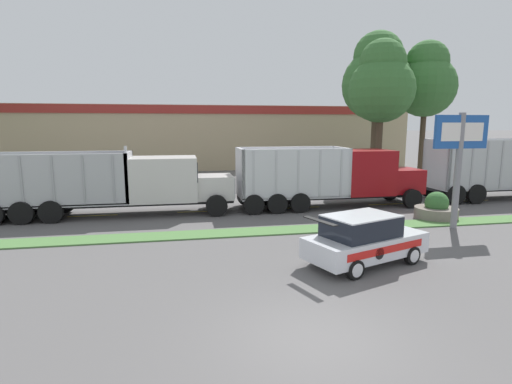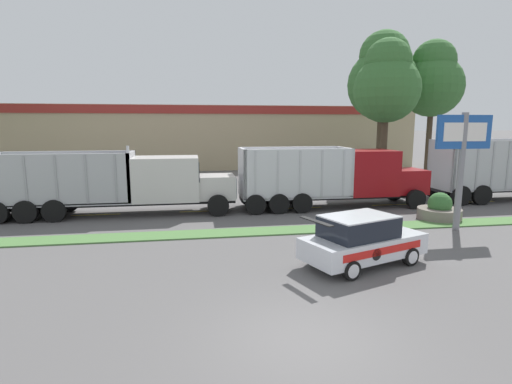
{
  "view_description": "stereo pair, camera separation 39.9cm",
  "coord_description": "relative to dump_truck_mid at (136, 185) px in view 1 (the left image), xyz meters",
  "views": [
    {
      "loc": [
        -2.68,
        -7.51,
        4.52
      ],
      "look_at": [
        0.39,
        8.79,
        1.74
      ],
      "focal_mm": 28.0,
      "sensor_mm": 36.0,
      "label": 1
    },
    {
      "loc": [
        -2.29,
        -7.58,
        4.52
      ],
      "look_at": [
        0.39,
        8.79,
        1.74
      ],
      "focal_mm": 28.0,
      "sensor_mm": 36.0,
      "label": 2
    }
  ],
  "objects": [
    {
      "name": "ground_plane",
      "position": [
        4.96,
        -13.23,
        -1.55
      ],
      "size": [
        600.0,
        600.0,
        0.0
      ],
      "primitive_type": "plane",
      "color": "#5B5959"
    },
    {
      "name": "centre_line_3",
      "position": [
        -2.19,
        0.13,
        -1.55
      ],
      "size": [
        2.4,
        0.14,
        0.01
      ],
      "primitive_type": "cube",
      "color": "yellow",
      "rests_on": "ground_plane"
    },
    {
      "name": "store_building_backdrop",
      "position": [
        4.6,
        25.14,
        1.69
      ],
      "size": [
        43.66,
        12.1,
        6.47
      ],
      "color": "tan",
      "rests_on": "ground_plane"
    },
    {
      "name": "tree_behind_right",
      "position": [
        22.16,
        9.72,
        6.53
      ],
      "size": [
        4.89,
        4.89,
        11.29
      ],
      "color": "#473828",
      "rests_on": "ground_plane"
    },
    {
      "name": "dump_truck_trail",
      "position": [
        11.37,
        0.09,
        0.07
      ],
      "size": [
        10.47,
        2.75,
        3.32
      ],
      "color": "black",
      "rests_on": "ground_plane"
    },
    {
      "name": "dump_truck_mid",
      "position": [
        0.0,
        0.0,
        0.0
      ],
      "size": [
        11.82,
        2.63,
        3.55
      ],
      "color": "black",
      "rests_on": "ground_plane"
    },
    {
      "name": "centre_line_7",
      "position": [
        19.41,
        0.13,
        -1.55
      ],
      "size": [
        2.4,
        0.14,
        0.01
      ],
      "primitive_type": "cube",
      "color": "yellow",
      "rests_on": "ground_plane"
    },
    {
      "name": "centre_line_5",
      "position": [
        8.61,
        0.13,
        -1.55
      ],
      "size": [
        2.4,
        0.14,
        0.01
      ],
      "primitive_type": "cube",
      "color": "yellow",
      "rests_on": "ground_plane"
    },
    {
      "name": "grass_verge",
      "position": [
        4.96,
        -4.52,
        -1.52
      ],
      "size": [
        120.0,
        1.3,
        0.06
      ],
      "primitive_type": "cube",
      "color": "#517F42",
      "rests_on": "ground_plane"
    },
    {
      "name": "store_sign_post",
      "position": [
        14.06,
        -5.47,
        2.0
      ],
      "size": [
        2.47,
        0.28,
        5.05
      ],
      "color": "gray",
      "rests_on": "ground_plane"
    },
    {
      "name": "rally_car",
      "position": [
        8.08,
        -9.01,
        -0.71
      ],
      "size": [
        4.48,
        3.07,
        1.7
      ],
      "color": "silver",
      "rests_on": "ground_plane"
    },
    {
      "name": "centre_line_6",
      "position": [
        14.01,
        0.13,
        -1.55
      ],
      "size": [
        2.4,
        0.14,
        0.01
      ],
      "primitive_type": "cube",
      "color": "yellow",
      "rests_on": "ground_plane"
    },
    {
      "name": "tree_behind_left",
      "position": [
        16.39,
        6.15,
        5.88
      ],
      "size": [
        4.64,
        4.64,
        10.48
      ],
      "color": "#473828",
      "rests_on": "ground_plane"
    },
    {
      "name": "centre_line_4",
      "position": [
        3.21,
        0.13,
        -1.55
      ],
      "size": [
        2.4,
        0.14,
        0.01
      ],
      "primitive_type": "cube",
      "color": "yellow",
      "rests_on": "ground_plane"
    },
    {
      "name": "stone_planter",
      "position": [
        14.46,
        -3.65,
        -1.08
      ],
      "size": [
        2.02,
        2.02,
        1.33
      ],
      "color": "slate",
      "rests_on": "ground_plane"
    },
    {
      "name": "tree_behind_centre",
      "position": [
        18.34,
        10.67,
        6.77
      ],
      "size": [
        5.73,
        5.73,
        12.07
      ],
      "color": "#473828",
      "rests_on": "ground_plane"
    }
  ]
}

